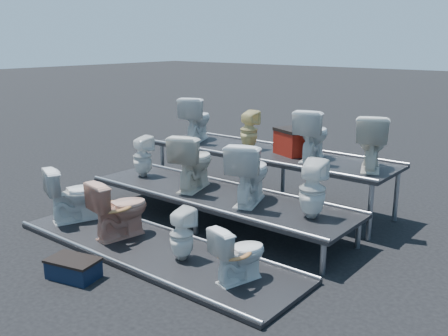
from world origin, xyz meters
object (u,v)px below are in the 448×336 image
Objects in this scene: toilet_0 at (75,194)px; red_crate at (293,143)px; step_stool at (74,269)px; toilet_6 at (249,172)px; toilet_8 at (196,119)px; toilet_11 at (372,142)px; toilet_4 at (142,156)px; toilet_7 at (312,189)px; toilet_3 at (239,253)px; toilet_1 at (120,208)px; toilet_9 at (249,130)px; toilet_10 at (312,134)px; toilet_5 at (193,161)px; toilet_2 at (182,234)px.

toilet_0 is 3.43m from red_crate.
toilet_6 is at bearing 58.13° from step_stool.
toilet_6 is at bearing 126.14° from toilet_8.
toilet_4 is at bearing -0.35° from toilet_11.
red_crate is at bearing -139.80° from toilet_4.
toilet_0 is at bearing 12.44° from toilet_7.
toilet_7 reaches higher than toilet_4.
toilet_7 is (0.16, 1.30, 0.45)m from toilet_3.
toilet_6 is 0.98m from toilet_7.
toilet_6 reaches higher than toilet_1.
toilet_10 is (1.18, 0.00, 0.07)m from toilet_9.
toilet_9 is at bearing -72.62° from toilet_6.
toilet_2 is at bearing 110.41° from toilet_5.
toilet_11 is at bearing 48.13° from step_stool.
toilet_7 is (1.02, 1.30, 0.45)m from toilet_2.
toilet_10 is (-0.59, 2.60, 0.87)m from toilet_3.
toilet_11 is 4.28m from step_stool.
toilet_3 reaches higher than step_stool.
toilet_5 is (1.15, 1.30, 0.42)m from toilet_0.
toilet_0 is 4.32m from toilet_11.
toilet_3 is 0.97× the size of toilet_4.
toilet_6 is at bearing -128.30° from toilet_0.
toilet_3 is 4.03m from toilet_8.
toilet_9 is at bearing -39.65° from toilet_3.
toilet_8 reaches higher than toilet_3.
toilet_3 is (0.87, 0.00, 0.00)m from toilet_2.
toilet_8 is at bearing -59.80° from toilet_1.
toilet_10 reaches higher than red_crate.
toilet_3 is 1.26× the size of red_crate.
toilet_8 reaches higher than toilet_11.
toilet_8 is (-2.09, 2.60, 0.88)m from toilet_2.
toilet_9 is (1.24, 2.60, 0.72)m from toilet_0.
toilet_10 is 0.94m from toilet_11.
red_crate reaches higher than toilet_3.
toilet_10 is 1.00× the size of toilet_11.
toilet_0 is 2.58m from toilet_6.
red_crate is (0.87, 1.41, 0.16)m from toilet_5.
step_stool is (0.28, -2.35, -0.78)m from toilet_5.
toilet_8 is (-2.95, 2.60, 0.88)m from toilet_3.
toilet_1 is at bearing -88.52° from red_crate.
toilet_11 is (3.30, 0.00, -0.01)m from toilet_8.
toilet_7 is 0.95× the size of toilet_11.
toilet_2 is at bearing -65.35° from red_crate.
toilet_4 is 3.13m from toilet_7.
toilet_7 is at bearing -138.83° from toilet_1.
toilet_0 is 1.26× the size of toilet_2.
toilet_11 is (1.22, 2.60, 0.87)m from toilet_2.
toilet_11 reaches higher than toilet_5.
toilet_3 is 1.38m from toilet_7.
toilet_2 is at bearing -158.99° from toilet_0.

